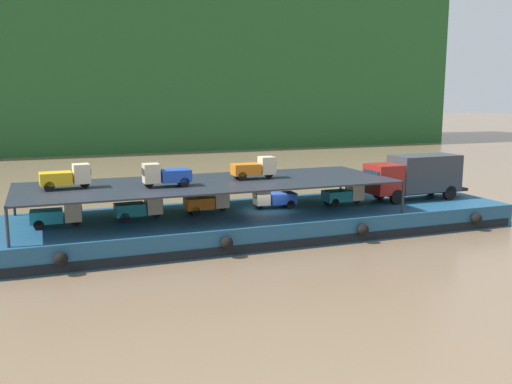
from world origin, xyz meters
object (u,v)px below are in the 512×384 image
mini_truck_upper_mid (166,175)px  mini_truck_lower_mid (208,201)px  mini_truck_lower_fore (274,198)px  mini_truck_lower_aft (139,208)px  mini_truck_upper_stern (66,177)px  cargo_barge (268,221)px  mini_truck_lower_bow (344,194)px  mini_truck_lower_stern (57,215)px  covered_lorry (415,176)px  mini_truck_upper_fore (254,168)px

mini_truck_upper_mid → mini_truck_lower_mid: bearing=25.6°
mini_truck_lower_fore → mini_truck_upper_mid: mini_truck_upper_mid is taller
mini_truck_lower_aft → mini_truck_upper_stern: 4.47m
cargo_barge → mini_truck_lower_mid: (-3.84, 0.61, 1.44)m
mini_truck_lower_aft → mini_truck_lower_bow: (13.53, -0.40, 0.00)m
mini_truck_lower_stern → mini_truck_upper_mid: (6.02, -0.63, 2.00)m
covered_lorry → mini_truck_upper_mid: (-17.67, -0.41, 1.00)m
mini_truck_lower_mid → mini_truck_upper_fore: size_ratio=1.00×
covered_lorry → mini_truck_lower_bow: size_ratio=2.87×
mini_truck_lower_bow → mini_truck_upper_mid: size_ratio=1.01×
mini_truck_lower_stern → covered_lorry: bearing=-0.5°
mini_truck_upper_mid → covered_lorry: bearing=1.3°
mini_truck_lower_fore → mini_truck_upper_fore: bearing=-177.8°
mini_truck_lower_aft → mini_truck_upper_mid: (1.43, -0.95, 2.00)m
mini_truck_lower_bow → mini_truck_upper_mid: (-12.10, -0.55, 2.00)m
mini_truck_lower_aft → mini_truck_lower_mid: bearing=5.7°
mini_truck_upper_fore → mini_truck_lower_mid: bearing=174.7°
cargo_barge → mini_truck_lower_bow: bearing=-2.2°
mini_truck_lower_bow → mini_truck_upper_fore: mini_truck_upper_fore is taller
cargo_barge → mini_truck_lower_aft: mini_truck_lower_aft is taller
mini_truck_lower_fore → mini_truck_upper_fore: (-1.38, -0.05, 2.00)m
covered_lorry → mini_truck_upper_fore: size_ratio=2.85×
mini_truck_lower_stern → mini_truck_lower_bow: same height
mini_truck_lower_bow → mini_truck_upper_stern: 17.63m
mini_truck_lower_bow → mini_truck_upper_fore: (-6.21, 0.54, 2.00)m
mini_truck_lower_bow → mini_truck_upper_stern: bearing=177.6°
mini_truck_lower_bow → mini_truck_lower_aft: bearing=178.3°
mini_truck_upper_stern → mini_truck_lower_stern: bearing=-133.3°
mini_truck_upper_stern → cargo_barge: bearing=-2.5°
covered_lorry → mini_truck_lower_stern: size_ratio=2.85×
cargo_barge → mini_truck_lower_aft: size_ratio=11.47×
mini_truck_lower_aft → mini_truck_upper_fore: size_ratio=1.00×
mini_truck_lower_fore → mini_truck_lower_bow: (4.84, -0.60, 0.00)m
mini_truck_lower_bow → mini_truck_upper_fore: size_ratio=0.99×
mini_truck_lower_bow → mini_truck_upper_stern: size_ratio=0.99×
mini_truck_lower_bow → cargo_barge: bearing=177.8°
mini_truck_lower_stern → mini_truck_upper_stern: (0.61, 0.64, 2.00)m
mini_truck_lower_aft → mini_truck_lower_mid: 4.31m
mini_truck_lower_mid → mini_truck_upper_fore: (3.02, -0.28, 2.00)m
mini_truck_upper_stern → covered_lorry: bearing=-2.2°
mini_truck_lower_aft → mini_truck_upper_mid: bearing=-33.5°
mini_truck_lower_mid → mini_truck_upper_mid: bearing=-154.4°
mini_truck_lower_stern → mini_truck_upper_mid: 6.37m
cargo_barge → mini_truck_lower_aft: (-8.13, 0.19, 1.44)m
mini_truck_lower_aft → cargo_barge: bearing=-1.3°
covered_lorry → mini_truck_lower_bow: 5.66m
cargo_barge → covered_lorry: covered_lorry is taller
mini_truck_lower_stern → mini_truck_upper_mid: size_ratio=1.01×
mini_truck_upper_stern → mini_truck_upper_fore: bearing=-0.9°
covered_lorry → mini_truck_lower_stern: 23.70m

